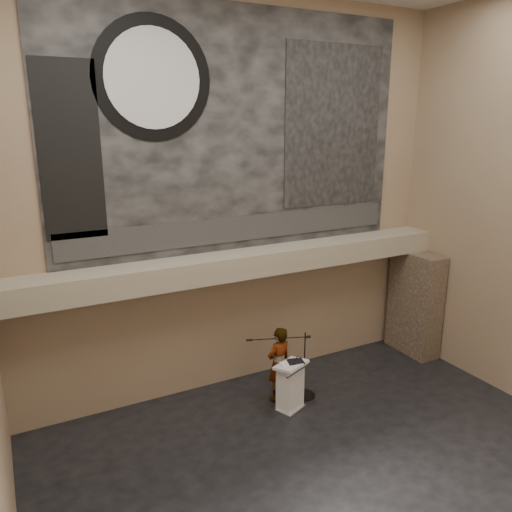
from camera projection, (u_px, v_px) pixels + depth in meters
floor at (342, 479)px, 8.56m from camera, size 10.00×10.00×0.00m
wall_back at (239, 201)px, 10.85m from camera, size 10.00×0.02×8.50m
soffit at (247, 263)px, 10.85m from camera, size 10.00×0.80×0.50m
sprinkler_left at (179, 287)px, 10.17m from camera, size 0.04×0.04×0.06m
sprinkler_right at (320, 264)px, 11.74m from camera, size 0.04×0.04×0.06m
banner at (239, 132)px, 10.44m from camera, size 8.00×0.05×5.00m
banner_text_strip at (241, 229)px, 10.95m from camera, size 7.76×0.02×0.55m
banner_clock_rim at (153, 79)px, 9.34m from camera, size 2.30×0.02×2.30m
banner_clock_face at (153, 79)px, 9.32m from camera, size 1.84×0.02×1.84m
banner_building_print at (334, 127)px, 11.46m from camera, size 2.60×0.02×3.60m
banner_brick_print at (70, 152)px, 8.97m from camera, size 1.10×0.02×3.20m
stone_pier at (415, 303)px, 12.98m from camera, size 0.60×1.40×2.70m
lectern at (290, 387)px, 10.45m from camera, size 0.80×0.69×1.13m
binder at (296, 362)px, 10.33m from camera, size 0.38×0.33×0.04m
papers at (287, 364)px, 10.24m from camera, size 0.24×0.32×0.00m
speaker_person at (279, 364)px, 10.80m from camera, size 0.68×0.52×1.69m
mic_stand at (302, 386)px, 11.09m from camera, size 1.47×0.72×1.53m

